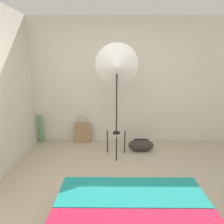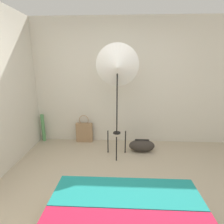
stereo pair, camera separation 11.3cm
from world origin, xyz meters
The scene contains 7 objects.
ground_plane centered at (0.00, 0.00, 0.00)m, with size 14.00×14.00×0.00m, color tan.
wall_back centered at (0.00, 2.08, 1.30)m, with size 8.00×0.05×2.60m.
wall_side_left centered at (-1.79, 1.00, 1.30)m, with size 0.05×8.00×2.60m.
photo_umbrella centered at (0.00, 1.38, 1.64)m, with size 0.75×0.36×2.04m.
tote_bag centered at (-0.74, 1.97, 0.23)m, with size 0.36×0.10×0.62m.
duffel_bag centered at (0.50, 1.56, 0.12)m, with size 0.51×0.25×0.25m.
paper_roll centered at (-1.66, 1.96, 0.31)m, with size 0.07×0.07×0.62m.
Camera 2 is at (0.05, -1.64, 1.69)m, focal length 28.00 mm.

